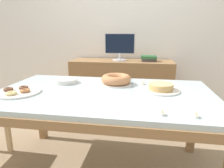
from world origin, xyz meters
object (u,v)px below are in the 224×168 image
at_px(book_stack, 149,58).
at_px(cake_golden_bundt, 116,80).
at_px(pastry_platter, 18,92).
at_px(tealight_near_front, 143,83).
at_px(tealight_right_edge, 196,116).
at_px(plate_stack, 66,81).
at_px(tealight_near_cakes, 162,114).
at_px(cake_chocolate_round, 161,88).
at_px(computer_monitor, 120,47).

distance_m(book_stack, cake_golden_bundt, 1.09).
height_order(cake_golden_bundt, pastry_platter, cake_golden_bundt).
distance_m(tealight_near_front, tealight_right_edge, 0.75).
relative_size(book_stack, pastry_platter, 0.62).
bearing_deg(pastry_platter, tealight_right_edge, -11.58).
bearing_deg(book_stack, tealight_right_edge, -81.92).
height_order(plate_stack, tealight_right_edge, plate_stack).
bearing_deg(cake_golden_bundt, plate_stack, -176.94).
xyz_separation_m(book_stack, tealight_right_edge, (0.24, -1.70, -0.10)).
bearing_deg(tealight_near_cakes, cake_golden_bundt, 119.27).
height_order(cake_chocolate_round, tealight_near_cakes, cake_chocolate_round).
distance_m(cake_chocolate_round, tealight_right_edge, 0.53).
bearing_deg(cake_chocolate_round, plate_stack, 171.77).
distance_m(tealight_near_cakes, tealight_near_front, 0.69).
distance_m(computer_monitor, plate_stack, 1.16).
bearing_deg(computer_monitor, plate_stack, -109.27).
height_order(cake_chocolate_round, cake_golden_bundt, cake_golden_bundt).
xyz_separation_m(tealight_near_cakes, tealight_near_front, (-0.12, 0.68, 0.00)).
xyz_separation_m(cake_chocolate_round, tealight_near_cakes, (-0.03, -0.50, -0.02)).
bearing_deg(cake_golden_bundt, tealight_near_cakes, -60.73).
distance_m(cake_chocolate_round, tealight_near_cakes, 0.50).
bearing_deg(pastry_platter, book_stack, 54.26).
height_order(pastry_platter, tealight_near_front, same).
distance_m(pastry_platter, plate_stack, 0.44).
bearing_deg(cake_chocolate_round, tealight_near_front, 128.36).
height_order(computer_monitor, pastry_platter, computer_monitor).
distance_m(pastry_platter, tealight_right_edge, 1.30).
xyz_separation_m(cake_chocolate_round, pastry_platter, (-1.12, -0.24, -0.02)).
relative_size(cake_golden_bundt, tealight_near_front, 7.09).
xyz_separation_m(computer_monitor, pastry_platter, (-0.63, -1.44, -0.25)).
height_order(computer_monitor, book_stack, computer_monitor).
relative_size(computer_monitor, cake_chocolate_round, 1.39).
distance_m(cake_chocolate_round, tealight_near_front, 0.24).
bearing_deg(book_stack, tealight_near_front, -93.59).
height_order(computer_monitor, cake_golden_bundt, computer_monitor).
xyz_separation_m(book_stack, tealight_near_front, (-0.06, -1.01, -0.10)).
height_order(cake_chocolate_round, tealight_right_edge, cake_chocolate_round).
bearing_deg(tealight_right_edge, computer_monitor, 110.89).
height_order(tealight_near_front, tealight_right_edge, same).
xyz_separation_m(computer_monitor, plate_stack, (-0.37, -1.07, -0.24)).
distance_m(computer_monitor, tealight_near_cakes, 1.78).
bearing_deg(cake_golden_bundt, computer_monitor, 95.46).
relative_size(cake_golden_bundt, tealight_near_cakes, 7.09).
height_order(book_stack, cake_golden_bundt, book_stack).
bearing_deg(tealight_near_cakes, pastry_platter, 166.67).
distance_m(cake_golden_bundt, tealight_near_front, 0.25).
relative_size(cake_golden_bundt, pastry_platter, 0.81).
height_order(cake_golden_bundt, tealight_right_edge, cake_golden_bundt).
bearing_deg(tealight_near_front, tealight_right_edge, -66.05).
bearing_deg(plate_stack, computer_monitor, 70.73).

